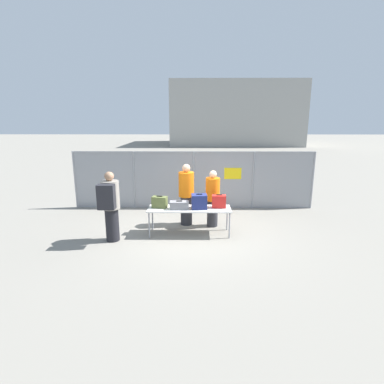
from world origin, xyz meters
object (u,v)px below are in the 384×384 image
object	(u,v)px
suitcase_navy	(199,201)
suitcase_red	(219,201)
security_worker_far	(213,198)
inspection_table	(189,210)
suitcase_grey	(179,205)
security_worker_near	(186,194)
utility_trailer	(233,182)
suitcase_olive	(160,202)
traveler_hooded	(110,204)

from	to	relation	value
suitcase_navy	suitcase_red	bearing A→B (deg)	9.30
suitcase_red	security_worker_far	size ratio (longest dim) A/B	0.23
inspection_table	suitcase_grey	bearing A→B (deg)	-165.87
suitcase_navy	suitcase_red	distance (m)	0.55
inspection_table	security_worker_near	xyz separation A→B (m)	(-0.11, 0.79, 0.26)
utility_trailer	inspection_table	bearing A→B (deg)	-109.39
suitcase_navy	security_worker_near	xyz separation A→B (m)	(-0.37, 0.80, 0.02)
inspection_table	suitcase_red	bearing A→B (deg)	5.55
suitcase_olive	utility_trailer	xyz separation A→B (m)	(2.67, 5.19, -0.49)
suitcase_red	suitcase_olive	bearing A→B (deg)	-179.28
inspection_table	suitcase_olive	bearing A→B (deg)	175.96
suitcase_navy	utility_trailer	world-z (taller)	suitcase_navy
security_worker_far	utility_trailer	size ratio (longest dim) A/B	0.51
security_worker_far	suitcase_red	bearing A→B (deg)	107.72
suitcase_grey	security_worker_near	xyz separation A→B (m)	(0.17, 0.86, 0.10)
utility_trailer	suitcase_red	bearing A→B (deg)	-101.38
suitcase_grey	suitcase_red	distance (m)	1.09
inspection_table	suitcase_olive	distance (m)	0.85
inspection_table	suitcase_grey	xyz separation A→B (m)	(-0.28, -0.07, 0.15)
inspection_table	utility_trailer	size ratio (longest dim) A/B	0.68
suitcase_olive	security_worker_near	size ratio (longest dim) A/B	0.24
suitcase_navy	security_worker_far	xyz separation A→B (m)	(0.40, 0.66, -0.07)
suitcase_grey	utility_trailer	xyz separation A→B (m)	(2.12, 5.32, -0.44)
suitcase_red	security_worker_near	bearing A→B (deg)	142.16
suitcase_grey	suitcase_navy	distance (m)	0.55
suitcase_grey	utility_trailer	bearing A→B (deg)	68.24
utility_trailer	security_worker_near	bearing A→B (deg)	-113.70
suitcase_olive	suitcase_red	bearing A→B (deg)	0.72
traveler_hooded	security_worker_near	distance (m)	2.33
suitcase_red	security_worker_far	xyz separation A→B (m)	(-0.14, 0.57, -0.05)
inspection_table	security_worker_far	world-z (taller)	security_worker_far
inspection_table	security_worker_near	size ratio (longest dim) A/B	1.23
security_worker_near	security_worker_far	distance (m)	0.79
suitcase_olive	traveler_hooded	distance (m)	1.34
inspection_table	security_worker_near	distance (m)	0.84
suitcase_red	security_worker_near	distance (m)	1.16
suitcase_navy	utility_trailer	size ratio (longest dim) A/B	0.13
suitcase_navy	suitcase_olive	bearing A→B (deg)	176.39
suitcase_olive	suitcase_navy	bearing A→B (deg)	-3.61
suitcase_grey	suitcase_red	bearing A→B (deg)	7.78
suitcase_red	utility_trailer	bearing A→B (deg)	78.62
suitcase_olive	security_worker_far	bearing A→B (deg)	21.55
utility_trailer	suitcase_olive	bearing A→B (deg)	-117.20
suitcase_red	inspection_table	bearing A→B (deg)	-174.45
suitcase_red	traveler_hooded	distance (m)	2.88
inspection_table	suitcase_navy	size ratio (longest dim) A/B	5.26
security_worker_near	suitcase_olive	bearing A→B (deg)	41.75
suitcase_red	traveler_hooded	world-z (taller)	traveler_hooded
inspection_table	traveler_hooded	world-z (taller)	traveler_hooded
suitcase_grey	traveler_hooded	xyz separation A→B (m)	(-1.73, -0.49, 0.16)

